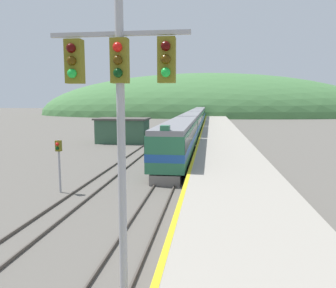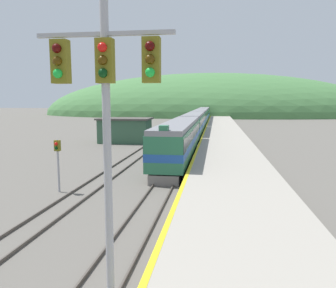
# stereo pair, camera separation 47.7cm
# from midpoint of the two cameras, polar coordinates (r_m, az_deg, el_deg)

# --- Properties ---
(track_main) EXTENTS (1.52, 180.00, 0.16)m
(track_main) POSITION_cam_midpoint_polar(r_m,az_deg,el_deg) (74.38, 5.73, 2.89)
(track_main) COLOR #4C443D
(track_main) RESTS_ON ground
(track_siding) EXTENTS (1.52, 180.00, 0.16)m
(track_siding) POSITION_cam_midpoint_polar(r_m,az_deg,el_deg) (74.78, 1.89, 2.95)
(track_siding) COLOR #4C443D
(track_siding) RESTS_ON ground
(platform) EXTENTS (6.49, 140.00, 1.04)m
(platform) POSITION_cam_midpoint_polar(r_m,az_deg,el_deg) (54.36, 9.87, 1.57)
(platform) COLOR #9E9689
(platform) RESTS_ON ground
(distant_hills) EXTENTS (142.04, 63.92, 34.79)m
(distant_hills) POSITION_cam_midpoint_polar(r_m,az_deg,el_deg) (140.30, 7.01, 5.03)
(distant_hills) COLOR #477A42
(distant_hills) RESTS_ON ground
(station_shed) EXTENTS (7.55, 4.82, 3.59)m
(station_shed) POSITION_cam_midpoint_polar(r_m,az_deg,el_deg) (48.13, -7.19, 2.41)
(station_shed) COLOR #385B42
(station_shed) RESTS_ON ground
(express_train_lead_car) EXTENTS (2.92, 21.60, 4.35)m
(express_train_lead_car) POSITION_cam_midpoint_polar(r_m,az_deg,el_deg) (33.47, 2.44, 0.84)
(express_train_lead_car) COLOR black
(express_train_lead_car) RESTS_ON ground
(carriage_second) EXTENTS (2.91, 20.43, 3.99)m
(carriage_second) POSITION_cam_midpoint_polar(r_m,az_deg,el_deg) (55.43, 4.83, 3.48)
(carriage_second) COLOR black
(carriage_second) RESTS_ON ground
(carriage_third) EXTENTS (2.91, 20.43, 3.99)m
(carriage_third) POSITION_cam_midpoint_polar(r_m,az_deg,el_deg) (76.67, 5.83, 4.60)
(carriage_third) COLOR black
(carriage_third) RESTS_ON ground
(carriage_fourth) EXTENTS (2.91, 20.43, 3.99)m
(carriage_fourth) POSITION_cam_midpoint_polar(r_m,az_deg,el_deg) (97.94, 6.40, 5.23)
(carriage_fourth) COLOR black
(carriage_fourth) RESTS_ON ground
(signal_mast_main) EXTENTS (3.30, 0.42, 8.52)m
(signal_mast_main) POSITION_cam_midpoint_polar(r_m,az_deg,el_deg) (7.88, -9.03, 5.89)
(signal_mast_main) COLOR #9E9EA3
(signal_mast_main) RESTS_ON ground
(signal_post_siding) EXTENTS (0.36, 0.42, 3.56)m
(signal_post_siding) POSITION_cam_midpoint_polar(r_m,az_deg,el_deg) (22.80, -18.11, -1.74)
(signal_post_siding) COLOR #9E9EA3
(signal_post_siding) RESTS_ON ground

